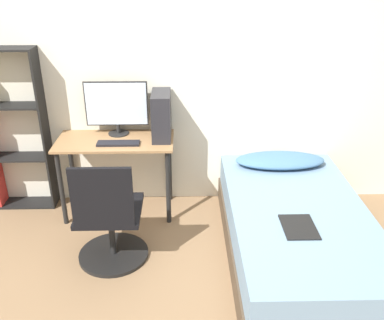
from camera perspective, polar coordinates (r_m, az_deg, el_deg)
The scene contains 10 objects.
ground_plane at distance 3.26m, azimuth -3.57°, elevation -18.37°, with size 14.00×14.00×0.00m, color #846647.
wall_back at distance 4.02m, azimuth -3.30°, elevation 10.89°, with size 8.00×0.05×2.50m.
desk at distance 4.01m, azimuth -10.10°, elevation 0.94°, with size 1.06×0.52×0.75m.
office_chair at distance 3.47m, azimuth -10.95°, elevation -8.41°, with size 0.58×0.58×0.93m.
bed at distance 3.61m, azimuth 13.75°, elevation -9.50°, with size 1.10×2.04×0.48m.
pillow at distance 4.10m, azimuth 11.65°, elevation -0.03°, with size 0.84×0.36×0.11m.
magazine at distance 3.24m, azimuth 14.06°, elevation -8.64°, with size 0.24×0.32×0.01m.
monitor at distance 4.00m, azimuth -10.03°, elevation 7.10°, with size 0.58×0.19×0.50m.
keyboard at distance 3.85m, azimuth -9.80°, elevation 2.21°, with size 0.38×0.12×0.02m.
pc_tower at distance 3.89m, azimuth -4.10°, elevation 5.95°, with size 0.17×0.37×0.42m.
Camera 1 is at (0.14, -2.36, 2.25)m, focal length 40.00 mm.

